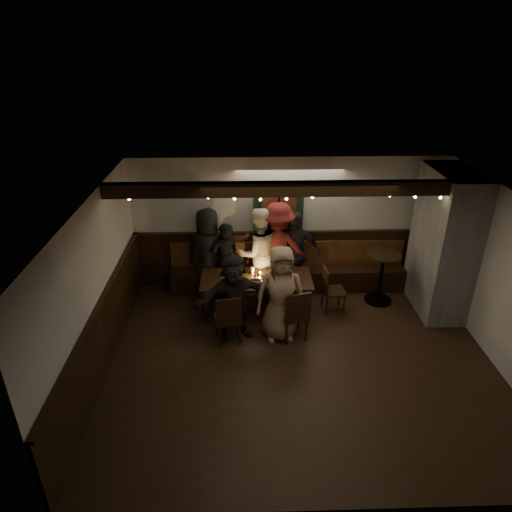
{
  "coord_description": "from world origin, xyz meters",
  "views": [
    {
      "loc": [
        -0.88,
        -5.66,
        4.69
      ],
      "look_at": [
        -0.65,
        1.6,
        1.05
      ],
      "focal_mm": 32.0,
      "sensor_mm": 36.0,
      "label": 1
    }
  ],
  "objects_px": {
    "person_d": "(278,249)",
    "person_g": "(280,294)",
    "person_a": "(208,252)",
    "person_e": "(295,253)",
    "high_top": "(382,272)",
    "person_c": "(258,253)",
    "chair_end": "(330,287)",
    "person_f": "(234,297)",
    "person_b": "(226,260)",
    "chair_near_right": "(295,313)",
    "dining_table": "(256,281)",
    "chair_near_left": "(228,317)"
  },
  "relations": [
    {
      "from": "dining_table",
      "to": "person_g",
      "type": "distance_m",
      "value": 0.85
    },
    {
      "from": "person_c",
      "to": "chair_end",
      "type": "bearing_deg",
      "value": 133.46
    },
    {
      "from": "person_b",
      "to": "person_f",
      "type": "height_order",
      "value": "person_f"
    },
    {
      "from": "person_e",
      "to": "person_f",
      "type": "bearing_deg",
      "value": 47.71
    },
    {
      "from": "chair_near_right",
      "to": "person_f",
      "type": "relative_size",
      "value": 0.62
    },
    {
      "from": "person_d",
      "to": "person_f",
      "type": "relative_size",
      "value": 1.22
    },
    {
      "from": "chair_near_left",
      "to": "person_g",
      "type": "height_order",
      "value": "person_g"
    },
    {
      "from": "chair_end",
      "to": "person_a",
      "type": "bearing_deg",
      "value": 161.3
    },
    {
      "from": "chair_near_right",
      "to": "person_f",
      "type": "bearing_deg",
      "value": 171.78
    },
    {
      "from": "person_a",
      "to": "chair_near_left",
      "type": "bearing_deg",
      "value": 116.6
    },
    {
      "from": "person_e",
      "to": "person_f",
      "type": "relative_size",
      "value": 1.1
    },
    {
      "from": "person_a",
      "to": "person_c",
      "type": "bearing_deg",
      "value": -173.39
    },
    {
      "from": "person_f",
      "to": "person_e",
      "type": "bearing_deg",
      "value": 33.11
    },
    {
      "from": "chair_near_left",
      "to": "person_a",
      "type": "relative_size",
      "value": 0.52
    },
    {
      "from": "person_d",
      "to": "chair_near_left",
      "type": "bearing_deg",
      "value": 63.64
    },
    {
      "from": "chair_near_right",
      "to": "high_top",
      "type": "xyz_separation_m",
      "value": [
        1.74,
        1.18,
        0.1
      ]
    },
    {
      "from": "chair_near_right",
      "to": "person_b",
      "type": "height_order",
      "value": "person_b"
    },
    {
      "from": "person_c",
      "to": "person_f",
      "type": "xyz_separation_m",
      "value": [
        -0.44,
        -1.37,
        -0.13
      ]
    },
    {
      "from": "chair_near_left",
      "to": "person_f",
      "type": "bearing_deg",
      "value": 63.73
    },
    {
      "from": "person_d",
      "to": "person_f",
      "type": "distance_m",
      "value": 1.67
    },
    {
      "from": "chair_end",
      "to": "person_e",
      "type": "xyz_separation_m",
      "value": [
        -0.57,
        0.74,
        0.34
      ]
    },
    {
      "from": "person_c",
      "to": "dining_table",
      "type": "bearing_deg",
      "value": 65.66
    },
    {
      "from": "dining_table",
      "to": "person_f",
      "type": "bearing_deg",
      "value": -118.14
    },
    {
      "from": "person_d",
      "to": "person_e",
      "type": "bearing_deg",
      "value": -175.71
    },
    {
      "from": "person_a",
      "to": "person_e",
      "type": "xyz_separation_m",
      "value": [
        1.65,
        -0.01,
        -0.03
      ]
    },
    {
      "from": "person_f",
      "to": "person_b",
      "type": "bearing_deg",
      "value": 78.87
    },
    {
      "from": "chair_end",
      "to": "person_g",
      "type": "bearing_deg",
      "value": -142.09
    },
    {
      "from": "person_e",
      "to": "chair_end",
      "type": "bearing_deg",
      "value": 123.45
    },
    {
      "from": "high_top",
      "to": "person_g",
      "type": "relative_size",
      "value": 0.6
    },
    {
      "from": "chair_end",
      "to": "person_e",
      "type": "relative_size",
      "value": 0.53
    },
    {
      "from": "chair_near_right",
      "to": "person_e",
      "type": "xyz_separation_m",
      "value": [
        0.15,
        1.6,
        0.3
      ]
    },
    {
      "from": "chair_near_right",
      "to": "chair_end",
      "type": "height_order",
      "value": "chair_near_right"
    },
    {
      "from": "chair_near_left",
      "to": "chair_near_right",
      "type": "bearing_deg",
      "value": 2.76
    },
    {
      "from": "person_d",
      "to": "chair_end",
      "type": "bearing_deg",
      "value": 143.65
    },
    {
      "from": "chair_near_right",
      "to": "person_d",
      "type": "distance_m",
      "value": 1.65
    },
    {
      "from": "person_a",
      "to": "person_g",
      "type": "bearing_deg",
      "value": 142.88
    },
    {
      "from": "dining_table",
      "to": "high_top",
      "type": "height_order",
      "value": "high_top"
    },
    {
      "from": "dining_table",
      "to": "person_a",
      "type": "xyz_separation_m",
      "value": [
        -0.89,
        0.75,
        0.23
      ]
    },
    {
      "from": "chair_near_right",
      "to": "high_top",
      "type": "height_order",
      "value": "high_top"
    },
    {
      "from": "chair_near_left",
      "to": "person_a",
      "type": "xyz_separation_m",
      "value": [
        -0.41,
        1.67,
        0.36
      ]
    },
    {
      "from": "chair_near_left",
      "to": "person_c",
      "type": "bearing_deg",
      "value": 71.13
    },
    {
      "from": "person_b",
      "to": "person_d",
      "type": "distance_m",
      "value": 1.01
    },
    {
      "from": "person_e",
      "to": "person_g",
      "type": "xyz_separation_m",
      "value": [
        -0.39,
        -1.48,
        -0.01
      ]
    },
    {
      "from": "person_d",
      "to": "person_g",
      "type": "bearing_deg",
      "value": 90.23
    },
    {
      "from": "person_c",
      "to": "person_d",
      "type": "relative_size",
      "value": 0.96
    },
    {
      "from": "dining_table",
      "to": "chair_near_right",
      "type": "height_order",
      "value": "chair_near_right"
    },
    {
      "from": "dining_table",
      "to": "chair_end",
      "type": "relative_size",
      "value": 2.24
    },
    {
      "from": "dining_table",
      "to": "person_e",
      "type": "distance_m",
      "value": 1.08
    },
    {
      "from": "person_d",
      "to": "person_e",
      "type": "xyz_separation_m",
      "value": [
        0.33,
        0.01,
        -0.09
      ]
    },
    {
      "from": "high_top",
      "to": "person_c",
      "type": "xyz_separation_m",
      "value": [
        -2.29,
        0.34,
        0.26
      ]
    }
  ]
}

